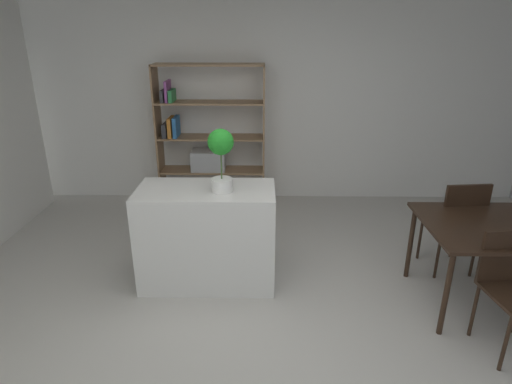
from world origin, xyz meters
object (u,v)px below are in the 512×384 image
(potted_plant_on_island, at_px, (221,154))
(open_bookshelf, at_px, (204,143))
(dining_chair_near, at_px, (512,281))
(dining_table, at_px, (483,233))
(dining_chair_far, at_px, (457,220))
(kitchen_island, at_px, (207,236))

(potted_plant_on_island, bearing_deg, open_bookshelf, 101.72)
(dining_chair_near, bearing_deg, potted_plant_on_island, 152.90)
(potted_plant_on_island, distance_m, open_bookshelf, 2.05)
(dining_chair_near, bearing_deg, dining_table, 81.50)
(potted_plant_on_island, relative_size, open_bookshelf, 0.30)
(dining_table, bearing_deg, potted_plant_on_island, 172.70)
(potted_plant_on_island, bearing_deg, dining_table, -7.30)
(potted_plant_on_island, xyz_separation_m, dining_table, (2.17, -0.28, -0.59))
(open_bookshelf, xyz_separation_m, dining_chair_near, (2.56, -2.75, -0.30))
(open_bookshelf, relative_size, dining_chair_far, 1.94)
(potted_plant_on_island, bearing_deg, dining_chair_near, -19.91)
(kitchen_island, xyz_separation_m, dining_chair_far, (2.33, 0.16, 0.10))
(dining_table, bearing_deg, open_bookshelf, 138.90)
(kitchen_island, xyz_separation_m, open_bookshelf, (-0.26, 1.91, 0.39))
(open_bookshelf, height_order, dining_chair_near, open_bookshelf)
(kitchen_island, distance_m, potted_plant_on_island, 0.81)
(open_bookshelf, bearing_deg, potted_plant_on_island, -78.28)
(dining_chair_near, bearing_deg, open_bookshelf, 125.81)
(potted_plant_on_island, relative_size, dining_chair_near, 0.61)
(dining_table, height_order, dining_chair_near, dining_chair_near)
(open_bookshelf, xyz_separation_m, dining_chair_far, (2.58, -1.75, -0.29))
(potted_plant_on_island, xyz_separation_m, open_bookshelf, (-0.41, 1.97, -0.41))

